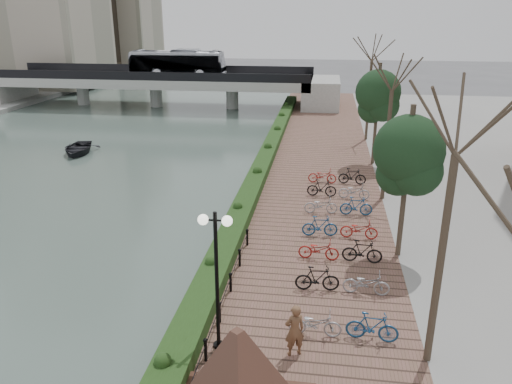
% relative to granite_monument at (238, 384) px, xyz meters
% --- Properties ---
extents(river_water, '(30.00, 130.00, 0.02)m').
position_rel_granite_monument_xyz_m(river_water, '(-17.86, 26.64, -2.04)').
color(river_water, '#495C53').
rests_on(river_water, ground).
extents(promenade, '(8.00, 75.00, 0.50)m').
position_rel_granite_monument_xyz_m(promenade, '(1.14, 19.14, -1.80)').
color(promenade, brown).
rests_on(promenade, ground).
extents(hedge, '(1.10, 56.00, 0.60)m').
position_rel_granite_monument_xyz_m(hedge, '(-2.26, 21.64, -1.25)').
color(hedge, '#1D3413').
rests_on(hedge, promenade).
extents(chain_fence, '(0.10, 14.10, 0.70)m').
position_rel_granite_monument_xyz_m(chain_fence, '(-1.46, 3.64, -1.20)').
color(chain_fence, black).
rests_on(chain_fence, promenade).
extents(granite_monument, '(4.91, 4.91, 3.07)m').
position_rel_granite_monument_xyz_m(granite_monument, '(0.00, 0.00, 0.00)').
color(granite_monument, '#40251B').
rests_on(granite_monument, promenade).
extents(lamppost, '(1.02, 0.32, 4.55)m').
position_rel_granite_monument_xyz_m(lamppost, '(-1.22, 3.36, 1.75)').
color(lamppost, black).
rests_on(lamppost, promenade).
extents(pedestrian, '(0.74, 0.63, 1.71)m').
position_rel_granite_monument_xyz_m(pedestrian, '(1.14, 3.31, -0.70)').
color(pedestrian, brown).
rests_on(pedestrian, promenade).
extents(bicycle_parking, '(2.40, 17.32, 1.00)m').
position_rel_granite_monument_xyz_m(bicycle_parking, '(2.63, 12.22, -1.08)').
color(bicycle_parking, '#9C9DA0').
rests_on(bicycle_parking, promenade).
extents(street_trees, '(3.20, 37.12, 6.80)m').
position_rel_granite_monument_xyz_m(street_trees, '(5.14, 14.32, 1.63)').
color(street_trees, '#34281F').
rests_on(street_trees, promenade).
extents(bridge, '(36.00, 10.77, 6.50)m').
position_rel_granite_monument_xyz_m(bridge, '(-17.29, 46.64, 1.32)').
color(bridge, '#9E9F9A').
rests_on(bridge, ground).
extents(boat, '(3.59, 4.47, 0.82)m').
position_rel_granite_monument_xyz_m(boat, '(-17.18, 25.83, -1.62)').
color(boat, black).
rests_on(boat, river_water).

